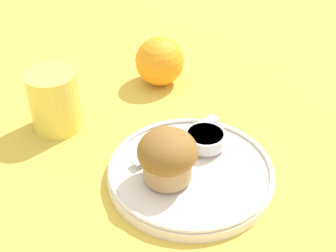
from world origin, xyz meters
TOP-DOWN VIEW (x-y plane):
  - ground_plane at (0.00, 0.00)m, footprint 3.00×3.00m
  - plate at (0.02, 0.01)m, footprint 0.21×0.21m
  - muffin at (-0.02, 0.01)m, footprint 0.07×0.07m
  - cream_ramekin at (0.06, 0.03)m, footprint 0.05×0.05m
  - berry_pair at (0.04, 0.05)m, footprint 0.02×0.01m
  - butter_knife at (0.03, 0.06)m, footprint 0.15×0.04m
  - orange_fruit at (0.10, 0.23)m, footprint 0.08×0.08m
  - juice_glass at (-0.09, 0.20)m, footprint 0.07×0.07m

SIDE VIEW (x-z plane):
  - ground_plane at x=0.00m, z-range 0.00..0.00m
  - plate at x=0.02m, z-range 0.00..0.02m
  - butter_knife at x=0.03m, z-range 0.02..0.02m
  - berry_pair at x=0.04m, z-range 0.02..0.03m
  - cream_ramekin at x=0.06m, z-range 0.02..0.04m
  - orange_fruit at x=0.10m, z-range 0.00..0.08m
  - juice_glass at x=-0.09m, z-range 0.00..0.09m
  - muffin at x=-0.02m, z-range 0.02..0.09m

